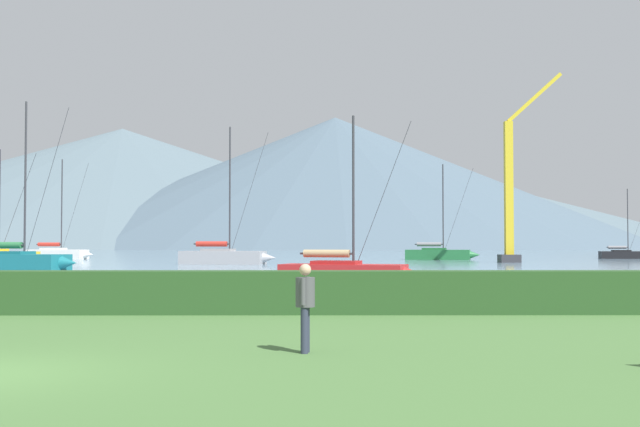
% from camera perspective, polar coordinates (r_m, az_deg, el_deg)
% --- Properties ---
extents(harbor_water, '(320.00, 246.00, 0.00)m').
position_cam_1_polar(harbor_water, '(149.93, -2.41, -2.77)').
color(harbor_water, slate).
rests_on(harbor_water, ground_plane).
extents(hedge_line, '(80.00, 1.20, 1.23)m').
position_cam_1_polar(hedge_line, '(24.47, -13.23, -5.31)').
color(hedge_line, '#284C23').
rests_on(hedge_line, ground_plane).
extents(sailboat_slip_0, '(9.14, 4.08, 12.78)m').
position_cam_1_polar(sailboat_slip_0, '(77.07, -6.64, -2.94)').
color(sailboat_slip_0, '#9E9EA3').
rests_on(sailboat_slip_0, harbor_water).
extents(sailboat_slip_3, '(7.20, 3.83, 8.28)m').
position_cam_1_polar(sailboat_slip_3, '(40.64, 1.74, -4.06)').
color(sailboat_slip_3, red).
rests_on(sailboat_slip_3, harbor_water).
extents(sailboat_slip_4, '(8.72, 4.20, 11.17)m').
position_cam_1_polar(sailboat_slip_4, '(97.33, 8.20, -2.76)').
color(sailboat_slip_4, '#236B38').
rests_on(sailboat_slip_4, harbor_water).
extents(sailboat_slip_5, '(8.83, 4.67, 12.18)m').
position_cam_1_polar(sailboat_slip_5, '(63.11, -20.12, -3.07)').
color(sailboat_slip_5, '#19707A').
rests_on(sailboat_slip_5, harbor_water).
extents(sailboat_slip_6, '(8.63, 3.96, 12.08)m').
position_cam_1_polar(sailboat_slip_6, '(104.62, -17.67, -2.63)').
color(sailboat_slip_6, white).
rests_on(sailboat_slip_6, harbor_water).
extents(sailboat_slip_10, '(6.82, 2.67, 8.67)m').
position_cam_1_polar(sailboat_slip_10, '(109.09, 20.29, -2.65)').
color(sailboat_slip_10, black).
rests_on(sailboat_slip_10, harbor_water).
extents(person_seated_viewer, '(0.36, 0.56, 1.65)m').
position_cam_1_polar(person_seated_viewer, '(15.40, -1.03, -6.01)').
color(person_seated_viewer, '#2D3347').
rests_on(person_seated_viewer, ground_plane).
extents(dock_crane, '(6.50, 2.00, 19.28)m').
position_cam_1_polar(dock_crane, '(85.56, 13.03, 0.99)').
color(dock_crane, '#333338').
rests_on(dock_crane, ground_plane).
extents(distant_hill_west_ridge, '(318.44, 318.44, 53.40)m').
position_cam_1_polar(distant_hill_west_ridge, '(383.13, -13.51, 1.76)').
color(distant_hill_west_ridge, slate).
rests_on(distant_hill_west_ridge, ground_plane).
extents(distant_hill_central_peak, '(238.42, 238.42, 50.56)m').
position_cam_1_polar(distant_hill_central_peak, '(320.20, 1.05, 2.17)').
color(distant_hill_central_peak, '#4C6070').
rests_on(distant_hill_central_peak, ground_plane).
extents(distant_hill_east_ridge, '(330.29, 330.29, 46.06)m').
position_cam_1_polar(distant_hill_east_ridge, '(419.11, 3.77, 0.88)').
color(distant_hill_east_ridge, slate).
rests_on(distant_hill_east_ridge, ground_plane).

